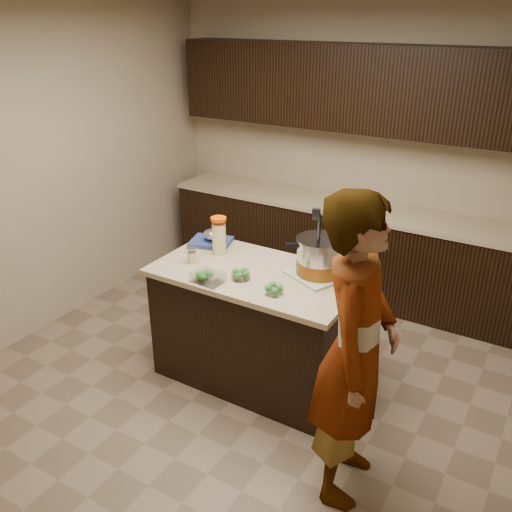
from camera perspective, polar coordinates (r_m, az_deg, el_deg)
The scene contains 13 objects.
ground_plane at distance 4.31m, azimuth -0.00°, elevation -12.44°, with size 4.00×4.00×0.00m, color brown.
room_shell at distance 3.55m, azimuth -0.00°, elevation 10.25°, with size 4.04×4.04×2.72m.
back_cabinets at distance 5.28m, azimuth 9.78°, elevation 5.95°, with size 3.60×0.63×2.33m.
island at distance 4.05m, azimuth -0.00°, elevation -7.32°, with size 1.46×0.81×0.90m.
dish_towel at distance 3.80m, azimuth 6.59°, elevation -1.92°, with size 0.36×0.36×0.02m, color #638B5E.
stock_pot at distance 3.75m, azimuth 6.68°, elevation -0.28°, with size 0.44×0.44×0.47m.
lemonade_pitcher at distance 4.08m, azimuth -3.91°, elevation 2.02°, with size 0.13×0.13×0.28m.
mason_jar at distance 3.97m, azimuth -6.74°, elevation 0.07°, with size 0.09×0.09×0.13m.
broccoli_tub_left at distance 3.72m, azimuth -1.62°, elevation -2.04°, with size 0.17×0.17×0.06m.
broccoli_tub_right at distance 3.53m, azimuth 1.92°, elevation -3.60°, with size 0.16×0.16×0.06m.
broccoli_tub_rect at distance 3.69m, azimuth -5.09°, elevation -2.26°, with size 0.21×0.16×0.07m.
blue_tray at distance 4.28m, azimuth -4.68°, elevation 1.78°, with size 0.37×0.33×0.12m.
person at distance 2.99m, azimuth 10.39°, elevation -9.99°, with size 0.67×0.44×1.83m, color gray.
Camera 1 is at (1.77, -2.96, 2.59)m, focal length 38.00 mm.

